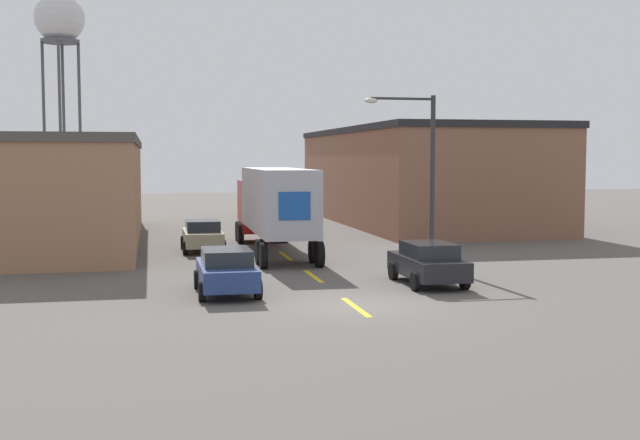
{
  "coord_description": "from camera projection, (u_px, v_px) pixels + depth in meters",
  "views": [
    {
      "loc": [
        -6.08,
        -23.74,
        4.57
      ],
      "look_at": [
        0.51,
        7.33,
        2.08
      ],
      "focal_mm": 45.0,
      "sensor_mm": 36.0,
      "label": 1
    }
  ],
  "objects": [
    {
      "name": "ground_plane",
      "position": [
        353.0,
        305.0,
        24.77
      ],
      "size": [
        160.0,
        160.0,
        0.0
      ],
      "primitive_type": "plane",
      "color": "#56514C"
    },
    {
      "name": "road_centerline",
      "position": [
        313.0,
        276.0,
        30.79
      ],
      "size": [
        0.2,
        16.2,
        0.01
      ],
      "color": "gold",
      "rests_on": "ground_plane"
    },
    {
      "name": "warehouse_left",
      "position": [
        11.0,
        191.0,
        42.69
      ],
      "size": [
        13.5,
        24.77,
        5.57
      ],
      "color": "#9E7051",
      "rests_on": "ground_plane"
    },
    {
      "name": "warehouse_right",
      "position": [
        416.0,
        175.0,
        56.09
      ],
      "size": [
        11.01,
        26.48,
        6.58
      ],
      "color": "brown",
      "rests_on": "ground_plane"
    },
    {
      "name": "semi_truck",
      "position": [
        273.0,
        203.0,
        38.29
      ],
      "size": [
        2.82,
        13.03,
        4.05
      ],
      "rotation": [
        0.0,
        0.0,
        -0.02
      ],
      "color": "#B21919",
      "rests_on": "ground_plane"
    },
    {
      "name": "parked_car_left_far",
      "position": [
        203.0,
        235.0,
        38.92
      ],
      "size": [
        2.01,
        4.16,
        1.53
      ],
      "color": "tan",
      "rests_on": "ground_plane"
    },
    {
      "name": "parked_car_right_near",
      "position": [
        428.0,
        263.0,
        28.74
      ],
      "size": [
        2.01,
        4.16,
        1.53
      ],
      "color": "black",
      "rests_on": "ground_plane"
    },
    {
      "name": "parked_car_left_near",
      "position": [
        227.0,
        270.0,
        26.75
      ],
      "size": [
        2.01,
        4.16,
        1.53
      ],
      "color": "navy",
      "rests_on": "ground_plane"
    },
    {
      "name": "water_tower",
      "position": [
        60.0,
        23.0,
        74.56
      ],
      "size": [
        4.63,
        4.63,
        19.84
      ],
      "color": "#47474C",
      "rests_on": "ground_plane"
    },
    {
      "name": "street_lamp",
      "position": [
        423.0,
        165.0,
        33.44
      ],
      "size": [
        3.06,
        0.32,
        7.13
      ],
      "color": "#2D2D30",
      "rests_on": "ground_plane"
    }
  ]
}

